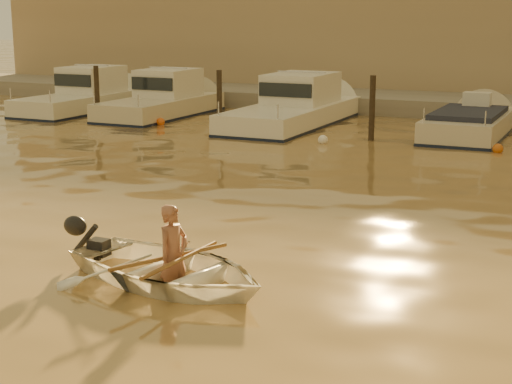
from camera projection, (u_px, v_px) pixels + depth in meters
The scene contains 19 objects.
ground_plane at pixel (119, 271), 12.02m from camera, with size 160.00×160.00×0.00m, color brown.
dinghy at pixel (169, 269), 11.40m from camera, with size 2.37×3.32×0.69m, color white.
person at pixel (173, 255), 11.29m from camera, with size 0.55×0.36×1.50m, color #945D4A.
outboard_motor at pixel (98, 247), 12.26m from camera, with size 0.90×0.40×0.70m, color black, non-canonical shape.
oar_port at pixel (181, 259), 11.21m from camera, with size 0.06×0.06×2.10m, color olive.
oar_starboard at pixel (171, 257), 11.32m from camera, with size 0.06×0.06×2.10m, color brown.
moored_boat_0 at pixel (83, 96), 31.30m from camera, with size 2.28×7.24×1.75m, color silver, non-canonical shape.
moored_boat_1 at pixel (161, 100), 29.80m from camera, with size 2.31×6.86×1.75m, color beige, non-canonical shape.
moored_boat_2 at pixel (293, 107), 27.55m from camera, with size 2.55×8.45×1.75m, color white, non-canonical shape.
moored_boat_3 at pixel (469, 129), 25.10m from camera, with size 2.20×6.30×0.95m, color beige, non-canonical shape.
piling_0 at pixel (97, 97), 28.34m from camera, with size 0.18×0.18×2.20m, color #2D2319.
piling_1 at pixel (219, 103), 26.27m from camera, with size 0.18×0.18×2.20m, color #2D2319.
piling_2 at pixel (372, 111), 24.08m from camera, with size 0.18×0.18×2.20m, color #2D2319.
fender_a at pixel (53, 117), 29.03m from camera, with size 0.30×0.30×0.30m, color white.
fender_b at pixel (161, 122), 27.60m from camera, with size 0.30×0.30×0.30m, color orange.
fender_c at pixel (323, 140), 23.72m from camera, with size 0.30×0.30×0.30m, color white.
fender_d at pixel (498, 149), 22.18m from camera, with size 0.30×0.30×0.30m, color #C45C17.
quay at pixel (433, 109), 30.96m from camera, with size 52.00×4.00×1.00m, color gray.
waterfront_building at pixel (463, 46), 35.31m from camera, with size 46.00×7.00×4.80m, color #9E8466.
Camera 1 is at (6.76, -9.47, 3.86)m, focal length 55.00 mm.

